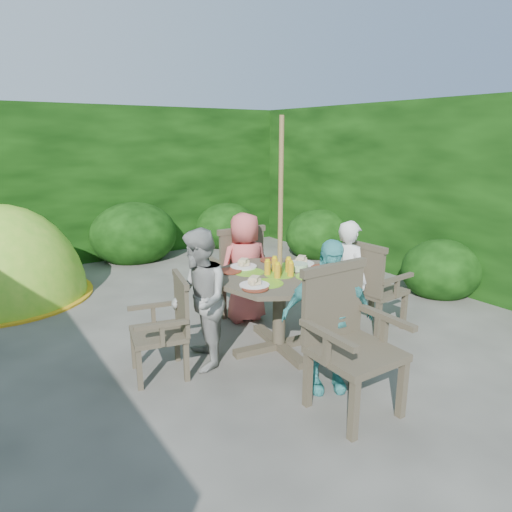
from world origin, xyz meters
TOP-DOWN VIEW (x-y plane):
  - ground at (0.00, 0.00)m, footprint 60.00×60.00m
  - hedge_enclosure at (0.00, 1.33)m, footprint 9.00×9.00m
  - patio_table at (0.61, -0.71)m, footprint 1.48×1.48m
  - parasol_pole at (0.61, -0.71)m, footprint 0.05×0.05m
  - garden_chair_right at (1.69, -0.88)m, footprint 0.53×0.59m
  - garden_chair_left at (-0.49, -0.55)m, footprint 0.55×0.59m
  - garden_chair_back at (0.77, 0.37)m, footprint 0.63×0.57m
  - garden_chair_front at (0.44, -1.78)m, footprint 0.64×0.58m
  - child_right at (1.40, -0.82)m, footprint 0.32×0.46m
  - child_left at (-0.19, -0.59)m, footprint 0.66×0.74m
  - child_back at (0.72, 0.08)m, footprint 0.65×0.47m
  - child_front at (0.49, -1.50)m, footprint 0.80×0.62m
  - dome_tent at (-1.46, 2.39)m, footprint 2.31×2.31m

SIDE VIEW (x-z plane):
  - ground at x=0.00m, z-range 0.00..0.00m
  - dome_tent at x=-1.46m, z-range -1.21..1.21m
  - garden_chair_left at x=-0.49m, z-range 0.03..0.87m
  - garden_chair_right at x=1.69m, z-range 0.03..0.97m
  - garden_chair_back at x=0.77m, z-range 0.03..1.03m
  - garden_chair_front at x=0.44m, z-range 0.04..1.09m
  - child_right at x=1.40m, z-range 0.00..1.21m
  - child_back at x=0.72m, z-range 0.00..1.23m
  - child_left at x=-0.19m, z-range 0.00..1.26m
  - child_front at x=0.49m, z-range 0.00..1.26m
  - patio_table at x=0.61m, z-range 0.18..1.09m
  - parasol_pole at x=0.61m, z-range 0.00..2.20m
  - hedge_enclosure at x=0.00m, z-range 0.00..2.50m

